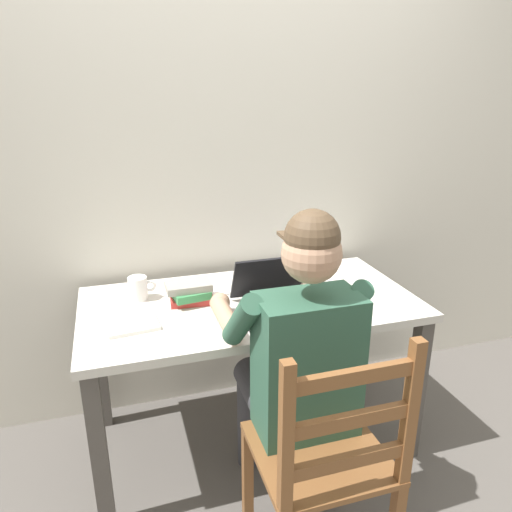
{
  "coord_description": "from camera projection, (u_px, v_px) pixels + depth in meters",
  "views": [
    {
      "loc": [
        -0.54,
        -1.84,
        1.6
      ],
      "look_at": [
        0.01,
        -0.05,
        0.95
      ],
      "focal_mm": 33.9,
      "sensor_mm": 36.0,
      "label": 1
    }
  ],
  "objects": [
    {
      "name": "ground_plane",
      "position": [
        251.0,
        437.0,
        2.34
      ],
      "size": [
        8.0,
        8.0,
        0.0
      ],
      "primitive_type": "plane",
      "color": "#56514C"
    },
    {
      "name": "laptop",
      "position": [
        278.0,
        299.0,
        1.98
      ],
      "size": [
        0.33,
        0.34,
        0.21
      ],
      "color": "black",
      "rests_on": "desk"
    },
    {
      "name": "wooden_chair",
      "position": [
        326.0,
        462.0,
        1.54
      ],
      "size": [
        0.42,
        0.42,
        0.95
      ],
      "color": "brown",
      "rests_on": "ground"
    },
    {
      "name": "coffee_mug_white",
      "position": [
        138.0,
        288.0,
        2.09
      ],
      "size": [
        0.12,
        0.08,
        0.1
      ],
      "color": "white",
      "rests_on": "desk"
    },
    {
      "name": "coffee_mug_dark",
      "position": [
        293.0,
        268.0,
        2.34
      ],
      "size": [
        0.11,
        0.08,
        0.09
      ],
      "color": "#2D384C",
      "rests_on": "desk"
    },
    {
      "name": "desk",
      "position": [
        250.0,
        320.0,
        2.13
      ],
      "size": [
        1.43,
        0.73,
        0.73
      ],
      "color": "beige",
      "rests_on": "ground"
    },
    {
      "name": "computer_mouse",
      "position": [
        337.0,
        307.0,
        1.99
      ],
      "size": [
        0.06,
        0.1,
        0.03
      ],
      "primitive_type": "ellipsoid",
      "color": "black",
      "rests_on": "desk"
    },
    {
      "name": "landscape_photo_print",
      "position": [
        259.0,
        290.0,
        2.19
      ],
      "size": [
        0.13,
        0.1,
        0.0
      ],
      "primitive_type": "cube",
      "rotation": [
        0.0,
        0.0,
        -0.04
      ],
      "color": "#7A4293",
      "rests_on": "desk"
    },
    {
      "name": "book_stack_main",
      "position": [
        190.0,
        293.0,
        2.06
      ],
      "size": [
        0.2,
        0.16,
        0.09
      ],
      "color": "#BC332D",
      "rests_on": "desk"
    },
    {
      "name": "paper_pile_back_corner",
      "position": [
        132.0,
        323.0,
        1.87
      ],
      "size": [
        0.21,
        0.2,
        0.02
      ],
      "primitive_type": "cube",
      "rotation": [
        0.0,
        0.0,
        0.11
      ],
      "color": "white",
      "rests_on": "desk"
    },
    {
      "name": "paper_pile_near_laptop",
      "position": [
        203.0,
        291.0,
        2.19
      ],
      "size": [
        0.22,
        0.19,
        0.01
      ],
      "primitive_type": "cube",
      "rotation": [
        0.0,
        0.0,
        0.13
      ],
      "color": "white",
      "rests_on": "desk"
    },
    {
      "name": "back_wall",
      "position": [
        223.0,
        154.0,
        2.31
      ],
      "size": [
        6.0,
        0.04,
        2.6
      ],
      "color": "silver",
      "rests_on": "ground"
    },
    {
      "name": "seated_person",
      "position": [
        295.0,
        356.0,
        1.72
      ],
      "size": [
        0.5,
        0.6,
        1.26
      ],
      "color": "#2D5642",
      "rests_on": "ground"
    }
  ]
}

